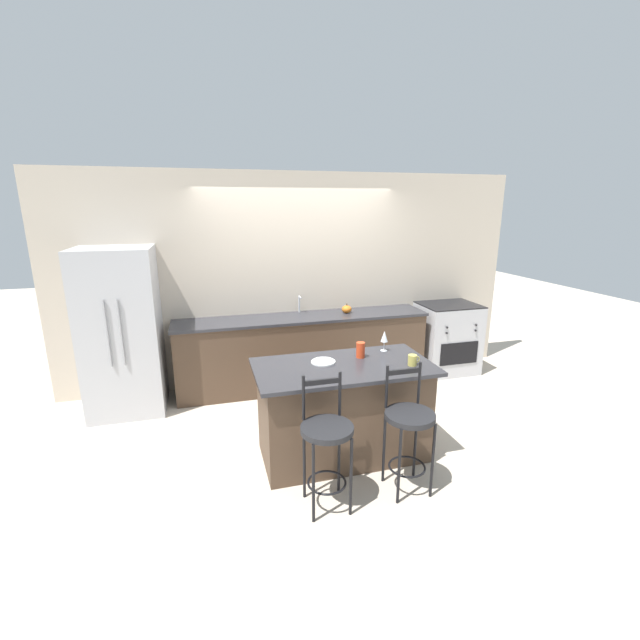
% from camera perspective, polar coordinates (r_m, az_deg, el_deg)
% --- Properties ---
extents(ground_plane, '(18.00, 18.00, 0.00)m').
position_cam_1_polar(ground_plane, '(5.41, -1.33, -10.01)').
color(ground_plane, beige).
extents(wall_back, '(6.00, 0.07, 2.70)m').
position_cam_1_polar(wall_back, '(5.61, -3.04, 5.39)').
color(wall_back, beige).
rests_on(wall_back, ground_plane).
extents(back_counter, '(3.20, 0.63, 0.94)m').
position_cam_1_polar(back_counter, '(5.55, -2.25, -4.11)').
color(back_counter, '#4C3828').
rests_on(back_counter, ground_plane).
extents(sink_faucet, '(0.02, 0.13, 0.22)m').
position_cam_1_polar(sink_faucet, '(5.56, -2.76, 2.40)').
color(sink_faucet, '#ADAFB5').
rests_on(sink_faucet, back_counter).
extents(kitchen_island, '(1.61, 0.84, 0.90)m').
position_cam_1_polar(kitchen_island, '(4.05, 3.08, -11.91)').
color(kitchen_island, '#4C3828').
rests_on(kitchen_island, ground_plane).
extents(refrigerator, '(0.80, 0.80, 1.86)m').
position_cam_1_polar(refrigerator, '(5.25, -24.89, -1.38)').
color(refrigerator, '#BCBCC1').
rests_on(refrigerator, ground_plane).
extents(oven_range, '(0.78, 0.66, 0.97)m').
position_cam_1_polar(oven_range, '(6.28, 16.53, -2.28)').
color(oven_range, '#B7B7BC').
rests_on(oven_range, ground_plane).
extents(bar_stool_near, '(0.40, 0.40, 1.06)m').
position_cam_1_polar(bar_stool_near, '(3.36, 0.90, -15.79)').
color(bar_stool_near, black).
rests_on(bar_stool_near, ground_plane).
extents(bar_stool_far, '(0.40, 0.40, 1.06)m').
position_cam_1_polar(bar_stool_far, '(3.61, 11.76, -13.77)').
color(bar_stool_far, black).
rests_on(bar_stool_far, ground_plane).
extents(dinner_plate, '(0.22, 0.22, 0.02)m').
position_cam_1_polar(dinner_plate, '(3.92, 0.44, -5.56)').
color(dinner_plate, white).
rests_on(dinner_plate, kitchen_island).
extents(wine_glass, '(0.07, 0.07, 0.20)m').
position_cam_1_polar(wine_glass, '(4.23, 8.57, -2.24)').
color(wine_glass, white).
rests_on(wine_glass, kitchen_island).
extents(coffee_mug, '(0.11, 0.08, 0.10)m').
position_cam_1_polar(coffee_mug, '(3.93, 12.25, -5.25)').
color(coffee_mug, '#C1B251').
rests_on(coffee_mug, kitchen_island).
extents(tumbler_cup, '(0.08, 0.08, 0.15)m').
position_cam_1_polar(tumbler_cup, '(4.04, 5.43, -4.00)').
color(tumbler_cup, red).
rests_on(tumbler_cup, kitchen_island).
extents(pumpkin_decoration, '(0.13, 0.13, 0.12)m').
position_cam_1_polar(pumpkin_decoration, '(5.55, 3.58, 1.46)').
color(pumpkin_decoration, orange).
rests_on(pumpkin_decoration, back_counter).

